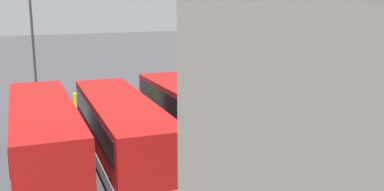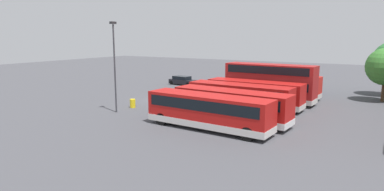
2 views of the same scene
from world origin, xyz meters
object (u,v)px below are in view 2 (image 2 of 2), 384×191
object	(u,v)px
bus_single_deck_fourth	(240,97)
bus_single_deck_fifth	(231,105)
car_hatchback_silver	(183,81)
bus_single_deck_sixth	(208,111)
waste_bin_yellow	(133,103)
bus_single_deck_near_end	(275,85)
bus_double_decker_second	(270,82)
bus_single_deck_third	(255,93)
lamp_post_tall	(114,61)
box_truck_blue	(288,79)

from	to	relation	value
bus_single_deck_fourth	bus_single_deck_fifth	bearing A→B (deg)	12.23
car_hatchback_silver	bus_single_deck_sixth	bearing A→B (deg)	37.25
bus_single_deck_sixth	waste_bin_yellow	xyz separation A→B (m)	(-3.51, -11.35, -1.15)
bus_single_deck_near_end	bus_double_decker_second	size ratio (longest dim) A/B	1.05
bus_single_deck_third	waste_bin_yellow	size ratio (longest dim) A/B	11.19
car_hatchback_silver	lamp_post_tall	size ratio (longest dim) A/B	0.51
lamp_post_tall	bus_single_deck_near_end	bearing A→B (deg)	146.26
bus_single_deck_third	lamp_post_tall	xyz separation A→B (m)	(9.51, -11.48, 3.69)
bus_single_deck_sixth	waste_bin_yellow	world-z (taller)	bus_single_deck_sixth
car_hatchback_silver	waste_bin_yellow	bearing A→B (deg)	15.15
bus_single_deck_fourth	waste_bin_yellow	size ratio (longest dim) A/B	11.52
bus_single_deck_near_end	bus_single_deck_fifth	size ratio (longest dim) A/B	1.00
bus_single_deck_near_end	bus_single_deck_fourth	bearing A→B (deg)	-2.12
bus_single_deck_sixth	box_truck_blue	size ratio (longest dim) A/B	1.46
bus_single_deck_fifth	lamp_post_tall	xyz separation A→B (m)	(2.35, -11.91, 3.69)
bus_double_decker_second	bus_single_deck_fourth	size ratio (longest dim) A/B	0.98
bus_single_deck_near_end	bus_single_deck_sixth	world-z (taller)	same
bus_single_deck_fifth	bus_single_deck_third	bearing A→B (deg)	-176.54
box_truck_blue	car_hatchback_silver	xyz separation A→B (m)	(2.71, -16.29, -1.00)
bus_double_decker_second	car_hatchback_silver	bearing A→B (deg)	-112.77
car_hatchback_silver	bus_single_deck_fifth	bearing A→B (deg)	42.95
bus_single_deck_near_end	bus_double_decker_second	world-z (taller)	bus_double_decker_second
bus_single_deck_fifth	box_truck_blue	xyz separation A→B (m)	(-20.74, -0.49, 0.08)
bus_single_deck_third	bus_single_deck_fifth	world-z (taller)	same
bus_single_deck_fourth	lamp_post_tall	bearing A→B (deg)	-59.87
bus_double_decker_second	box_truck_blue	world-z (taller)	bus_double_decker_second
bus_double_decker_second	waste_bin_yellow	bearing A→B (deg)	-48.11
bus_single_deck_sixth	bus_single_deck_fifth	bearing A→B (deg)	169.03
bus_single_deck_sixth	lamp_post_tall	bearing A→B (deg)	-94.41
bus_single_deck_third	bus_single_deck_fifth	bearing A→B (deg)	3.46
bus_single_deck_near_end	bus_double_decker_second	xyz separation A→B (m)	(3.77, 0.45, 0.83)
bus_single_deck_near_end	waste_bin_yellow	size ratio (longest dim) A/B	11.85
bus_single_deck_fourth	car_hatchback_silver	bearing A→B (deg)	-131.31
bus_single_deck_third	bus_single_deck_fifth	xyz separation A→B (m)	(7.16, 0.43, 0.00)
bus_double_decker_second	bus_single_deck_near_end	bearing A→B (deg)	-173.25
bus_double_decker_second	bus_single_deck_third	world-z (taller)	bus_double_decker_second
bus_single_deck_fourth	box_truck_blue	world-z (taller)	box_truck_blue
car_hatchback_silver	waste_bin_yellow	size ratio (longest dim) A/B	4.99
bus_single_deck_third	box_truck_blue	xyz separation A→B (m)	(-13.58, -0.06, 0.09)
bus_double_decker_second	waste_bin_yellow	distance (m)	16.16
bus_double_decker_second	lamp_post_tall	world-z (taller)	lamp_post_tall
lamp_post_tall	waste_bin_yellow	xyz separation A→B (m)	(-2.64, -0.06, -4.84)
bus_single_deck_fifth	box_truck_blue	distance (m)	20.75
bus_single_deck_third	car_hatchback_silver	xyz separation A→B (m)	(-10.87, -16.35, -0.92)
bus_single_deck_fourth	bus_single_deck_sixth	bearing A→B (deg)	2.01
bus_single_deck_sixth	box_truck_blue	xyz separation A→B (m)	(-23.96, 0.13, 0.08)
bus_single_deck_near_end	bus_single_deck_fifth	distance (m)	14.77
lamp_post_tall	waste_bin_yellow	size ratio (longest dim) A/B	9.71
bus_single_deck_sixth	bus_double_decker_second	bearing A→B (deg)	177.64
bus_single_deck_near_end	car_hatchback_silver	size ratio (longest dim) A/B	2.37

